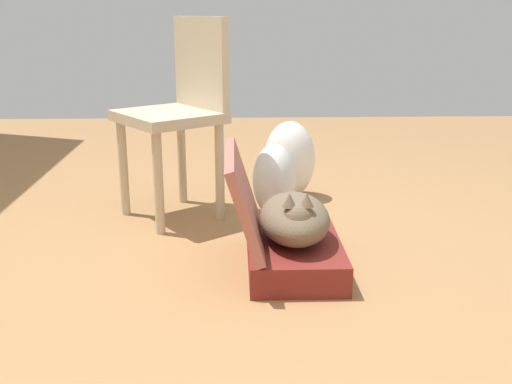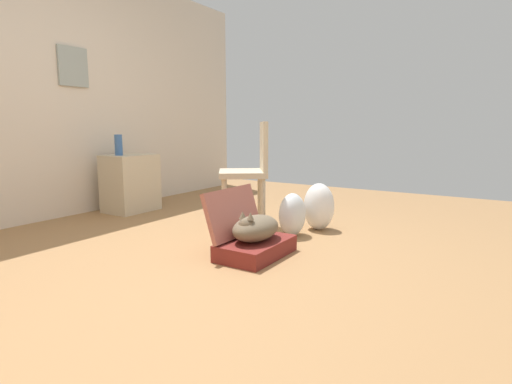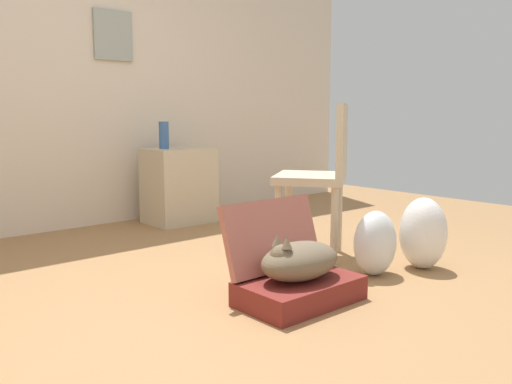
% 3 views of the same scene
% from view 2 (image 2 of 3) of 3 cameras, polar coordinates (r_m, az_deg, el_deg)
% --- Properties ---
extents(ground_plane, '(7.68, 7.68, 0.00)m').
position_cam_2_polar(ground_plane, '(2.84, -6.25, -9.89)').
color(ground_plane, '#9E7247').
rests_on(ground_plane, ground).
extents(wall_back, '(6.40, 0.15, 2.60)m').
position_cam_2_polar(wall_back, '(4.48, -30.50, 12.70)').
color(wall_back, beige).
rests_on(wall_back, ground).
extents(suitcase_base, '(0.58, 0.36, 0.12)m').
position_cam_2_polar(suitcase_base, '(2.97, -0.03, -7.78)').
color(suitcase_base, maroon).
rests_on(suitcase_base, ground).
extents(suitcase_lid, '(0.58, 0.14, 0.36)m').
position_cam_2_polar(suitcase_lid, '(3.02, -3.19, -2.88)').
color(suitcase_lid, '#B26356').
rests_on(suitcase_lid, suitcase_base).
extents(cat, '(0.52, 0.27, 0.23)m').
position_cam_2_polar(cat, '(2.93, -0.11, -4.97)').
color(cat, brown).
rests_on(cat, suitcase_base).
extents(plastic_bag_white, '(0.27, 0.21, 0.37)m').
position_cam_2_polar(plastic_bag_white, '(3.50, 5.03, -3.14)').
color(plastic_bag_white, silver).
rests_on(plastic_bag_white, ground).
extents(plastic_bag_clear, '(0.26, 0.28, 0.42)m').
position_cam_2_polar(plastic_bag_clear, '(3.74, 8.68, -2.00)').
color(plastic_bag_clear, white).
rests_on(plastic_bag_clear, ground).
extents(side_table, '(0.53, 0.40, 0.62)m').
position_cam_2_polar(side_table, '(4.70, -16.96, 1.19)').
color(side_table, beige).
rests_on(side_table, ground).
extents(vase_tall, '(0.08, 0.08, 0.22)m').
position_cam_2_polar(vase_tall, '(4.58, -18.48, 6.18)').
color(vase_tall, '#38609E').
rests_on(vase_tall, side_table).
extents(chair, '(0.60, 0.60, 0.96)m').
position_cam_2_polar(chair, '(3.71, -0.79, 3.18)').
color(chair, beige).
rests_on(chair, ground).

